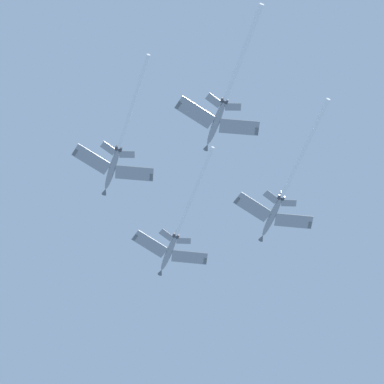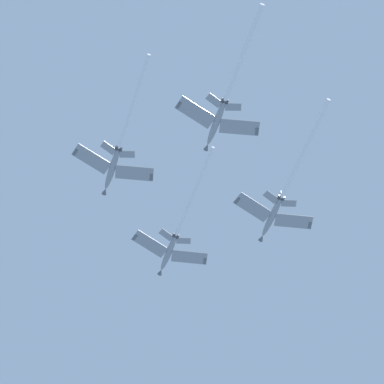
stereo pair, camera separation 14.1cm
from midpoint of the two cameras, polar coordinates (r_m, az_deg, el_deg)
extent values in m
ellipsoid|color=gray|center=(196.01, -1.70, -4.50)|extent=(12.03, 3.31, 4.52)
cone|color=#595E60|center=(200.08, -2.31, -5.92)|extent=(2.02, 1.46, 1.58)
ellipsoid|color=black|center=(197.74, -1.87, -4.85)|extent=(3.05, 1.42, 1.62)
cube|color=gray|center=(195.00, -3.11, -3.85)|extent=(4.39, 9.30, 1.16)
cube|color=#595E60|center=(194.66, -4.22, -3.38)|extent=(1.83, 0.87, 0.60)
cube|color=gray|center=(196.05, -0.17, -4.84)|extent=(6.68, 9.66, 1.16)
cube|color=#595E60|center=(196.53, 0.99, -5.13)|extent=(1.90, 1.32, 0.60)
cube|color=gray|center=(192.85, -1.88, -3.19)|extent=(2.36, 3.85, 0.64)
cube|color=gray|center=(193.31, -0.60, -3.62)|extent=(3.19, 4.01, 0.64)
cube|color=#595E60|center=(194.32, -1.22, -3.21)|extent=(3.06, 0.62, 3.34)
cylinder|color=#38383D|center=(192.48, -1.30, -3.20)|extent=(1.28, 0.96, 1.04)
cylinder|color=#38383D|center=(192.57, -1.04, -3.29)|extent=(1.28, 0.96, 1.04)
cylinder|color=white|center=(184.98, 0.17, -0.06)|extent=(25.97, 4.57, 7.96)
ellipsoid|color=gray|center=(183.32, -5.90, 1.72)|extent=(12.07, 3.51, 4.28)
cone|color=#595E60|center=(186.87, -6.44, 0.04)|extent=(2.02, 1.48, 1.56)
ellipsoid|color=black|center=(184.93, -6.04, 1.28)|extent=(3.06, 1.46, 1.56)
cube|color=gray|center=(182.96, -7.42, 2.42)|extent=(4.27, 9.26, 1.08)
cube|color=#595E60|center=(183.11, -8.61, 2.91)|extent=(1.83, 0.84, 0.56)
cube|color=gray|center=(182.85, -4.26, 1.39)|extent=(6.81, 9.67, 1.08)
cube|color=#595E60|center=(182.92, -3.01, 1.09)|extent=(1.91, 1.34, 0.56)
cube|color=gray|center=(180.83, -6.18, 3.23)|extent=(2.31, 3.83, 0.60)
cube|color=gray|center=(180.79, -4.80, 2.79)|extent=(3.24, 4.02, 0.60)
cube|color=#595E60|center=(182.11, -5.44, 3.16)|extent=(3.01, 0.66, 3.31)
cylinder|color=#38383D|center=(180.32, -5.56, 3.25)|extent=(1.28, 0.98, 1.02)
cylinder|color=#38383D|center=(180.31, -5.29, 3.16)|extent=(1.28, 0.98, 1.02)
cylinder|color=white|center=(174.55, -4.35, 6.58)|extent=(23.64, 4.66, 6.83)
ellipsoid|color=gray|center=(187.00, 5.95, -1.81)|extent=(12.07, 3.40, 4.24)
cone|color=#595E60|center=(190.41, 5.20, -3.39)|extent=(2.00, 1.47, 1.55)
ellipsoid|color=black|center=(188.55, 5.71, -2.21)|extent=(3.05, 1.43, 1.56)
cube|color=gray|center=(185.49, 4.53, -1.12)|extent=(4.35, 9.29, 1.07)
cube|color=#595E60|center=(184.75, 3.37, -0.63)|extent=(1.83, 0.86, 0.56)
cube|color=gray|center=(187.69, 7.55, -2.14)|extent=(6.74, 9.67, 1.07)
cube|color=#595E60|center=(188.65, 8.73, -2.43)|extent=(1.91, 1.33, 0.56)
cube|color=gray|center=(184.11, 5.88, -0.37)|extent=(2.34, 3.84, 0.59)
cube|color=gray|center=(185.07, 7.19, -0.81)|extent=(3.21, 4.02, 0.59)
cube|color=#595E60|center=(185.87, 6.50, -0.42)|extent=(3.00, 0.63, 3.30)
cylinder|color=#38383D|center=(184.02, 6.50, -0.36)|extent=(1.27, 0.97, 1.02)
cylinder|color=#38383D|center=(184.21, 6.76, -0.45)|extent=(1.27, 0.97, 1.02)
cylinder|color=white|center=(178.06, 8.30, 3.10)|extent=(26.26, 4.97, 7.53)
ellipsoid|color=gray|center=(175.89, 1.82, 5.15)|extent=(12.05, 3.55, 4.35)
cone|color=#595E60|center=(178.89, 1.12, 3.35)|extent=(2.02, 1.49, 1.57)
ellipsoid|color=black|center=(177.35, 1.61, 4.67)|extent=(3.06, 1.47, 1.58)
cube|color=gray|center=(175.02, 0.26, 5.91)|extent=(4.23, 9.25, 1.10)
cube|color=#595E60|center=(174.76, -0.99, 6.43)|extent=(1.82, 0.84, 0.57)
cube|color=gray|center=(176.06, 3.54, 4.81)|extent=(6.83, 9.66, 1.10)
cube|color=#595E60|center=(176.61, 4.82, 4.49)|extent=(1.90, 1.35, 0.57)
cube|color=gray|center=(173.58, 1.64, 6.78)|extent=(2.29, 3.82, 0.61)
cube|color=gray|center=(174.03, 3.07, 6.30)|extent=(3.24, 4.02, 0.61)
cube|color=#595E60|center=(175.14, 2.36, 6.68)|extent=(3.02, 0.68, 3.32)
cylinder|color=#38383D|center=(173.33, 2.30, 6.80)|extent=(1.29, 0.98, 1.03)
cylinder|color=#38383D|center=(173.42, 2.59, 6.70)|extent=(1.29, 0.98, 1.03)
cylinder|color=white|center=(168.95, 3.79, 10.16)|extent=(22.56, 4.80, 6.89)
camera|label=1|loc=(0.07, 90.02, 0.07)|focal=72.20mm
camera|label=2|loc=(0.07, -89.98, -0.07)|focal=72.20mm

